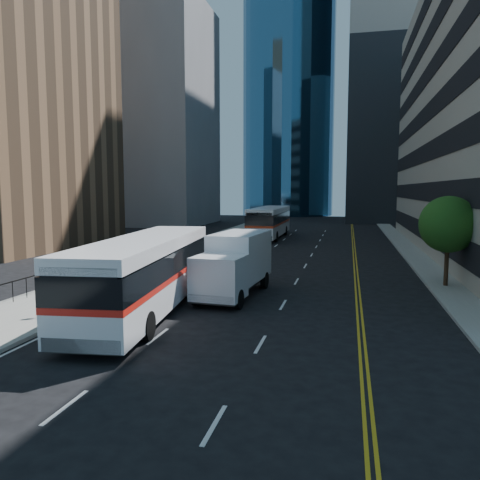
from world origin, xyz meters
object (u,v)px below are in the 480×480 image
(box_truck, at_px, (235,263))
(street_tree, at_px, (448,224))
(bus_front, at_px, (146,272))
(bus_rear, at_px, (270,221))

(box_truck, bearing_deg, street_tree, 26.43)
(street_tree, xyz_separation_m, bus_front, (-14.41, -8.71, -1.77))
(bus_front, xyz_separation_m, bus_rear, (-0.02, 34.31, 0.06))
(street_tree, relative_size, box_truck, 0.73)
(bus_front, bearing_deg, box_truck, 46.97)
(bus_front, height_order, bus_rear, bus_rear)
(bus_rear, relative_size, box_truck, 1.96)
(street_tree, bearing_deg, bus_rear, 119.41)
(bus_front, distance_m, box_truck, 5.22)
(bus_front, relative_size, box_truck, 1.94)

